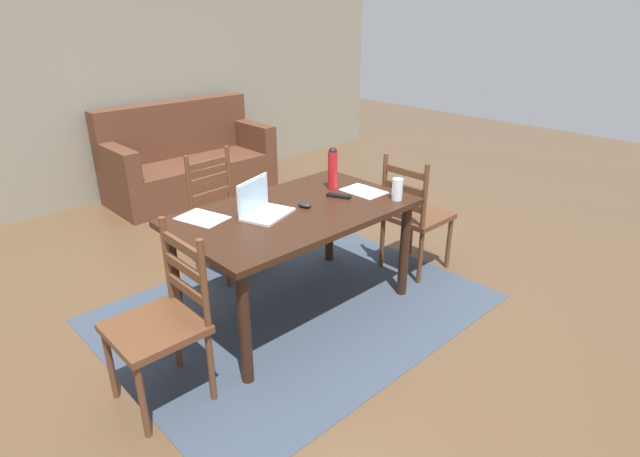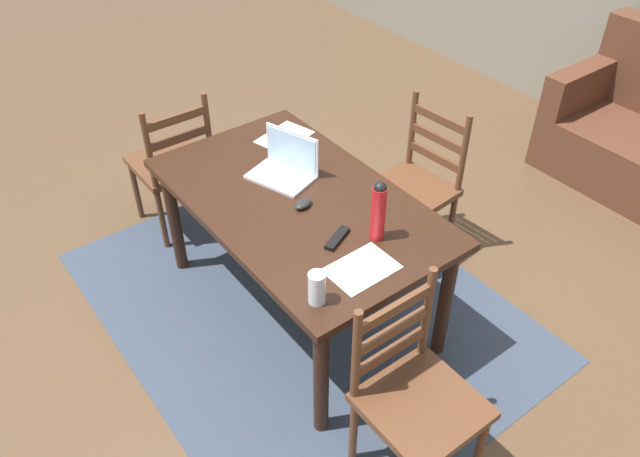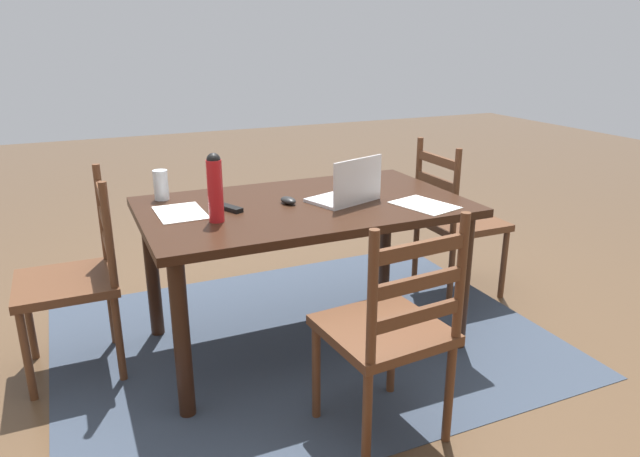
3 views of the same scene
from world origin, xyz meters
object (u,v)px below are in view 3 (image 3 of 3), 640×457
(chair_left_near, at_px, (456,221))
(computer_mouse, at_px, (288,200))
(water_bottle, at_px, (215,186))
(drinking_glass, at_px, (161,185))
(dining_table, at_px, (304,221))
(chair_right_near, at_px, (75,279))
(laptop, at_px, (349,191))
(chair_far_head, at_px, (389,331))
(tv_remote, at_px, (228,208))

(chair_left_near, xyz_separation_m, computer_mouse, (1.14, 0.17, 0.31))
(water_bottle, relative_size, drinking_glass, 2.05)
(dining_table, distance_m, chair_right_near, 1.10)
(drinking_glass, relative_size, computer_mouse, 1.49)
(chair_right_near, distance_m, computer_mouse, 1.05)
(chair_right_near, xyz_separation_m, laptop, (-1.28, 0.26, 0.35))
(chair_far_head, xyz_separation_m, computer_mouse, (0.08, -0.85, 0.31))
(chair_left_near, bearing_deg, tv_remote, 5.74)
(dining_table, distance_m, laptop, 0.27)
(water_bottle, height_order, drinking_glass, water_bottle)
(dining_table, height_order, chair_right_near, chair_right_near)
(laptop, bearing_deg, chair_right_near, -11.52)
(chair_left_near, distance_m, chair_far_head, 1.47)
(water_bottle, distance_m, tv_remote, 0.23)
(computer_mouse, bearing_deg, dining_table, 152.72)
(water_bottle, bearing_deg, chair_left_near, -168.93)
(chair_left_near, bearing_deg, chair_far_head, 43.79)
(dining_table, xyz_separation_m, water_bottle, (0.46, 0.11, 0.25))
(chair_left_near, xyz_separation_m, laptop, (0.86, 0.26, 0.35))
(dining_table, distance_m, chair_left_near, 1.10)
(chair_left_near, height_order, chair_far_head, same)
(dining_table, relative_size, laptop, 4.16)
(water_bottle, distance_m, drinking_glass, 0.49)
(chair_far_head, distance_m, chair_right_near, 1.48)
(laptop, height_order, water_bottle, water_bottle)
(chair_right_near, bearing_deg, chair_left_near, -179.99)
(chair_left_near, distance_m, chair_right_near, 2.13)
(chair_far_head, relative_size, water_bottle, 3.11)
(dining_table, bearing_deg, tv_remote, -6.44)
(chair_left_near, xyz_separation_m, tv_remote, (1.43, 0.14, 0.30))
(dining_table, distance_m, drinking_glass, 0.73)
(dining_table, xyz_separation_m, computer_mouse, (0.07, -0.02, 0.11))
(chair_right_near, distance_m, tv_remote, 0.77)
(chair_far_head, relative_size, computer_mouse, 9.50)
(chair_right_near, xyz_separation_m, water_bottle, (-0.61, 0.30, 0.45))
(computer_mouse, xyz_separation_m, tv_remote, (0.29, -0.02, -0.01))
(dining_table, bearing_deg, chair_left_near, -170.14)
(chair_far_head, height_order, drinking_glass, chair_far_head)
(dining_table, height_order, drinking_glass, drinking_glass)
(chair_left_near, xyz_separation_m, chair_right_near, (2.13, 0.00, 0.00))
(drinking_glass, bearing_deg, laptop, 153.08)
(chair_right_near, bearing_deg, tv_remote, 168.39)
(chair_right_near, xyz_separation_m, tv_remote, (-0.70, 0.14, 0.30))
(chair_left_near, xyz_separation_m, chair_far_head, (1.06, 1.02, 0.00))
(chair_left_near, bearing_deg, chair_right_near, 0.01)
(laptop, bearing_deg, chair_left_near, -163.15)
(chair_left_near, relative_size, computer_mouse, 9.50)
(chair_right_near, height_order, water_bottle, water_bottle)
(chair_far_head, distance_m, drinking_glass, 1.38)
(dining_table, bearing_deg, computer_mouse, -14.33)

